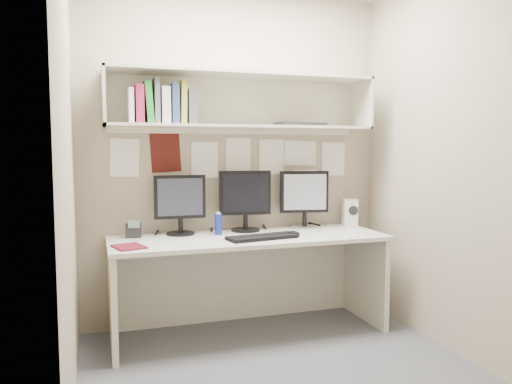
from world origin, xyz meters
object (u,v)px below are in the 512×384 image
object	(u,v)px
monitor_left	(180,202)
monitor_center	(245,198)
desk	(249,284)
desk_phone	(134,230)
keyboard	(262,237)
speaker	(350,212)
maroon_notebook	(129,247)
monitor_right	(304,197)

from	to	relation	value
monitor_left	monitor_center	bearing A→B (deg)	0.89
desk	monitor_center	xyz separation A→B (m)	(0.04, 0.22, 0.62)
monitor_center	desk_phone	distance (m)	0.87
monitor_left	desk	bearing A→B (deg)	-24.30
monitor_center	keyboard	world-z (taller)	monitor_center
monitor_left	speaker	size ratio (longest dim) A/B	2.00
maroon_notebook	desk	bearing A→B (deg)	-5.38
speaker	monitor_center	bearing A→B (deg)	-166.99
desk_phone	speaker	bearing A→B (deg)	9.05
keyboard	desk	bearing A→B (deg)	100.27
keyboard	speaker	world-z (taller)	speaker
desk	monitor_left	size ratio (longest dim) A/B	4.53
monitor_center	keyboard	xyz separation A→B (m)	(0.01, -0.37, -0.24)
monitor_center	desk	bearing A→B (deg)	-91.79
monitor_left	maroon_notebook	size ratio (longest dim) A/B	2.07
monitor_left	keyboard	world-z (taller)	monitor_left
monitor_center	monitor_right	xyz separation A→B (m)	(0.50, 0.00, -0.00)
monitor_right	desk_phone	bearing A→B (deg)	-168.74
monitor_right	keyboard	distance (m)	0.65
desk	maroon_notebook	size ratio (longest dim) A/B	9.36
desk	speaker	size ratio (longest dim) A/B	9.06
monitor_center	desk_phone	xyz separation A→B (m)	(-0.85, -0.02, -0.20)
maroon_notebook	desk_phone	bearing A→B (deg)	64.27
keyboard	desk_phone	bearing A→B (deg)	149.08
keyboard	maroon_notebook	world-z (taller)	keyboard
monitor_center	keyboard	size ratio (longest dim) A/B	0.94
speaker	desk_phone	xyz separation A→B (m)	(-1.75, -0.01, -0.06)
desk	maroon_notebook	world-z (taller)	maroon_notebook
monitor_right	monitor_left	bearing A→B (deg)	-169.64
monitor_left	speaker	bearing A→B (deg)	0.33
monitor_left	monitor_center	xyz separation A→B (m)	(0.50, -0.00, 0.01)
monitor_left	maroon_notebook	bearing A→B (deg)	-134.40
monitor_center	monitor_left	bearing A→B (deg)	-171.99
speaker	desk_phone	distance (m)	1.75
maroon_notebook	desk_phone	xyz separation A→B (m)	(0.06, 0.37, 0.05)
speaker	desk	bearing A→B (deg)	-153.78
desk	keyboard	world-z (taller)	keyboard
monitor_left	monitor_right	xyz separation A→B (m)	(1.00, -0.00, 0.01)
keyboard	monitor_right	bearing A→B (deg)	28.25
maroon_notebook	desk_phone	world-z (taller)	desk_phone
monitor_left	monitor_center	size ratio (longest dim) A/B	0.95
monitor_center	maroon_notebook	world-z (taller)	monitor_center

